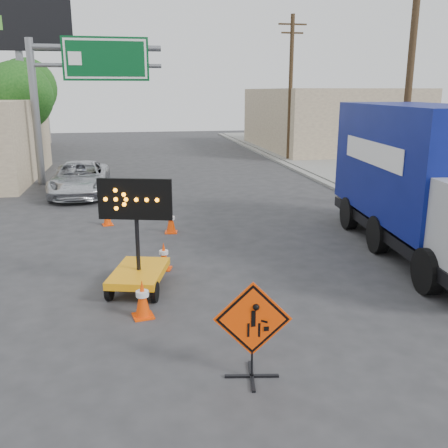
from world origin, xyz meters
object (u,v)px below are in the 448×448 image
object	(u,v)px
pickup_truck	(80,179)
construction_sign	(252,328)
box_truck	(424,188)
arrow_board	(139,265)

from	to	relation	value
pickup_truck	construction_sign	bearing A→B (deg)	-75.61
construction_sign	pickup_truck	distance (m)	16.03
construction_sign	box_truck	bearing A→B (deg)	50.50
arrow_board	pickup_truck	world-z (taller)	arrow_board
construction_sign	box_truck	world-z (taller)	box_truck
construction_sign	pickup_truck	xyz separation A→B (m)	(-3.98, 15.53, -0.14)
pickup_truck	box_truck	bearing A→B (deg)	-44.83
construction_sign	arrow_board	world-z (taller)	arrow_board
box_truck	construction_sign	bearing A→B (deg)	-132.74
box_truck	arrow_board	bearing A→B (deg)	-163.86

